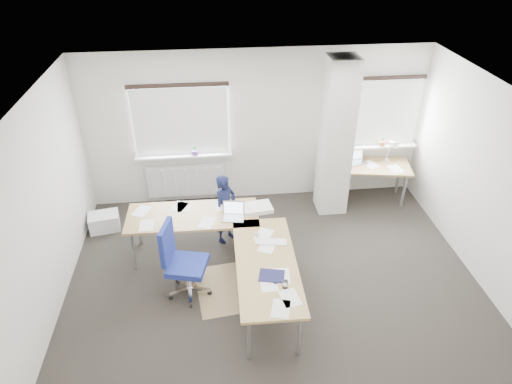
{
  "coord_description": "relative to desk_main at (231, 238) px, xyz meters",
  "views": [
    {
      "loc": [
        -0.8,
        -4.87,
        4.7
      ],
      "look_at": [
        -0.18,
        0.9,
        1.07
      ],
      "focal_mm": 32.0,
      "sensor_mm": 36.0,
      "label": 1
    }
  ],
  "objects": [
    {
      "name": "task_chair",
      "position": [
        -0.67,
        -0.3,
        -0.37
      ],
      "size": [
        0.65,
        0.63,
        1.17
      ],
      "rotation": [
        0.0,
        0.0,
        -0.25
      ],
      "color": "navy",
      "rests_on": "ground"
    },
    {
      "name": "desk_side",
      "position": [
        2.68,
        1.85,
        -0.01
      ],
      "size": [
        1.5,
        0.93,
        1.22
      ],
      "rotation": [
        0.0,
        0.0,
        -0.17
      ],
      "color": "#9C7A43",
      "rests_on": "ground"
    },
    {
      "name": "ground",
      "position": [
        0.61,
        -0.3,
        -0.69
      ],
      "size": [
        6.0,
        6.0,
        0.0
      ],
      "primitive_type": "plane",
      "color": "black",
      "rests_on": "ground"
    },
    {
      "name": "desk_main",
      "position": [
        0.0,
        0.0,
        0.0
      ],
      "size": [
        2.4,
        2.64,
        0.96
      ],
      "rotation": [
        0.0,
        0.0,
        -0.02
      ],
      "color": "#9C7A43",
      "rests_on": "ground"
    },
    {
      "name": "white_crate",
      "position": [
        -2.09,
        1.4,
        -0.54
      ],
      "size": [
        0.54,
        0.42,
        0.3
      ],
      "primitive_type": "cube",
      "rotation": [
        0.0,
        0.0,
        0.17
      ],
      "color": "white",
      "rests_on": "ground"
    },
    {
      "name": "floor_mat",
      "position": [
        0.11,
        -0.25,
        -0.69
      ],
      "size": [
        1.37,
        1.2,
        0.01
      ],
      "primitive_type": "cube",
      "rotation": [
        0.0,
        0.0,
        0.12
      ],
      "color": "#947A50",
      "rests_on": "ground"
    },
    {
      "name": "person",
      "position": [
        -0.03,
        0.9,
        -0.09
      ],
      "size": [
        0.51,
        0.52,
        1.2
      ],
      "primitive_type": "imported",
      "rotation": [
        0.0,
        0.0,
        0.83
      ],
      "color": "black",
      "rests_on": "ground"
    },
    {
      "name": "room_shell",
      "position": [
        0.79,
        0.15,
        1.05
      ],
      "size": [
        6.04,
        5.04,
        2.82
      ],
      "color": "silver",
      "rests_on": "ground"
    }
  ]
}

